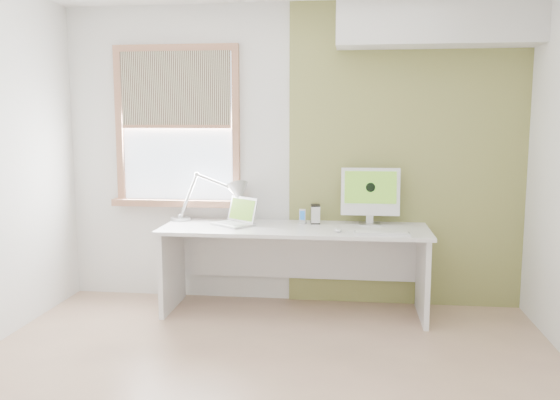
# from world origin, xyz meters

# --- Properties ---
(room) EXTENTS (4.04, 3.54, 2.64)m
(room) POSITION_xyz_m (0.00, 0.00, 1.30)
(room) COLOR tan
(room) RESTS_ON ground
(accent_wall) EXTENTS (2.00, 0.02, 2.60)m
(accent_wall) POSITION_xyz_m (1.00, 1.74, 1.30)
(accent_wall) COLOR olive
(accent_wall) RESTS_ON room
(soffit) EXTENTS (1.60, 0.40, 0.42)m
(soffit) POSITION_xyz_m (1.20, 1.57, 2.40)
(soffit) COLOR white
(soffit) RESTS_ON room
(window) EXTENTS (1.20, 0.14, 1.42)m
(window) POSITION_xyz_m (-1.00, 1.71, 1.54)
(window) COLOR #97654B
(window) RESTS_ON room
(desk) EXTENTS (2.20, 0.70, 0.73)m
(desk) POSITION_xyz_m (0.08, 1.44, 0.53)
(desk) COLOR white
(desk) RESTS_ON room
(desk_lamp) EXTENTS (0.76, 0.31, 0.43)m
(desk_lamp) POSITION_xyz_m (-0.53, 1.59, 0.95)
(desk_lamp) COLOR silver
(desk_lamp) RESTS_ON desk
(laptop) EXTENTS (0.41, 0.40, 0.23)m
(laptop) POSITION_xyz_m (-0.42, 1.44, 0.79)
(laptop) COLOR silver
(laptop) RESTS_ON desk
(phone_dock) EXTENTS (0.07, 0.07, 0.13)m
(phone_dock) POSITION_xyz_m (0.13, 1.55, 0.77)
(phone_dock) COLOR silver
(phone_dock) RESTS_ON desk
(external_drive) EXTENTS (0.09, 0.13, 0.16)m
(external_drive) POSITION_xyz_m (0.24, 1.58, 0.81)
(external_drive) COLOR silver
(external_drive) RESTS_ON desk
(imac) EXTENTS (0.49, 0.16, 0.48)m
(imac) POSITION_xyz_m (0.70, 1.58, 1.00)
(imac) COLOR silver
(imac) RESTS_ON desk
(keyboard) EXTENTS (0.43, 0.12, 0.02)m
(keyboard) POSITION_xyz_m (0.78, 1.15, 0.74)
(keyboard) COLOR white
(keyboard) RESTS_ON desk
(mouse) EXTENTS (0.07, 0.11, 0.03)m
(mouse) POSITION_xyz_m (0.44, 1.22, 0.74)
(mouse) COLOR white
(mouse) RESTS_ON desk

